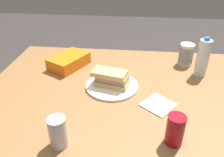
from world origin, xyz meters
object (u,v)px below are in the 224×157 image
soda_can_red (175,130)px  chip_bag (69,61)px  water_bottle_tall (203,58)px  sandwich (111,78)px  plastic_cup_stack (186,54)px  dining_table (126,106)px  paper_plate (112,86)px  soda_can_silver (58,132)px

soda_can_red → chip_bag: (0.54, -0.55, -0.03)m
chip_bag → water_bottle_tall: water_bottle_tall is taller
sandwich → plastic_cup_stack: (-0.42, -0.30, 0.01)m
chip_bag → dining_table: bearing=84.1°
sandwich → plastic_cup_stack: plastic_cup_stack is taller
sandwich → soda_can_red: (-0.27, 0.35, 0.01)m
paper_plate → soda_can_red: size_ratio=2.21×
sandwich → dining_table: bearing=154.4°
soda_can_red → water_bottle_tall: water_bottle_tall is taller
water_bottle_tall → plastic_cup_stack: 0.14m
soda_can_red → plastic_cup_stack: plastic_cup_stack is taller
chip_bag → water_bottle_tall: (-0.76, 0.02, 0.07)m
dining_table → plastic_cup_stack: 0.51m
chip_bag → sandwich: bearing=82.0°
paper_plate → water_bottle_tall: 0.52m
sandwich → chip_bag: bearing=-36.1°
soda_can_red → water_bottle_tall: (-0.21, -0.53, 0.04)m
chip_bag → plastic_cup_stack: plastic_cup_stack is taller
soda_can_silver → chip_bag: bearing=-78.2°
paper_plate → sandwich: (0.00, 0.00, 0.05)m
soda_can_red → soda_can_silver: size_ratio=1.00×
soda_can_red → water_bottle_tall: 0.57m
dining_table → water_bottle_tall: bearing=-151.7°
sandwich → chip_bag: (0.27, -0.20, -0.02)m
water_bottle_tall → soda_can_silver: 0.86m
sandwich → water_bottle_tall: water_bottle_tall is taller
water_bottle_tall → soda_can_silver: bearing=42.9°
dining_table → paper_plate: paper_plate is taller
paper_plate → chip_bag: chip_bag is taller
dining_table → soda_can_silver: size_ratio=11.87×
water_bottle_tall → soda_can_silver: water_bottle_tall is taller
paper_plate → soda_can_red: soda_can_red is taller
soda_can_red → water_bottle_tall: bearing=-111.9°
soda_can_red → chip_bag: bearing=-45.5°
plastic_cup_stack → chip_bag: bearing=8.3°
dining_table → soda_can_red: soda_can_red is taller
dining_table → paper_plate: bearing=-27.3°
soda_can_silver → water_bottle_tall: bearing=-137.1°
dining_table → water_bottle_tall: 0.49m
sandwich → soda_can_silver: soda_can_silver is taller
chip_bag → water_bottle_tall: 0.76m
chip_bag → plastic_cup_stack: bearing=126.4°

